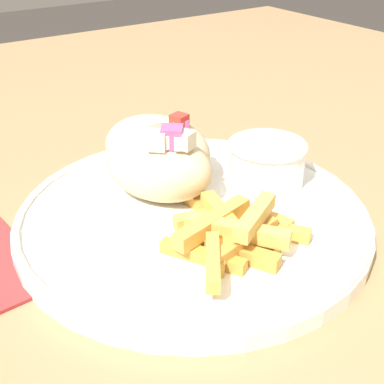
# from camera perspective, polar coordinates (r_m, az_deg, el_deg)

# --- Properties ---
(table) EXTENTS (1.50, 1.50, 0.74)m
(table) POSITION_cam_1_polar(r_m,az_deg,el_deg) (0.51, 1.03, -8.75)
(table) COLOR #9E7A51
(table) RESTS_ON ground_plane
(plate) EXTENTS (0.31, 0.31, 0.02)m
(plate) POSITION_cam_1_polar(r_m,az_deg,el_deg) (0.47, 0.00, -2.58)
(plate) COLOR white
(plate) RESTS_ON table
(pita_sandwich_near) EXTENTS (0.12, 0.11, 0.07)m
(pita_sandwich_near) POSITION_cam_1_polar(r_m,az_deg,el_deg) (0.48, -3.56, 2.80)
(pita_sandwich_near) COLOR beige
(pita_sandwich_near) RESTS_ON plate
(pita_sandwich_far) EXTENTS (0.13, 0.11, 0.07)m
(pita_sandwich_far) POSITION_cam_1_polar(r_m,az_deg,el_deg) (0.51, -3.58, 4.74)
(pita_sandwich_far) COLOR beige
(pita_sandwich_far) RESTS_ON plate
(fries_pile) EXTENTS (0.13, 0.12, 0.03)m
(fries_pile) POSITION_cam_1_polar(r_m,az_deg,el_deg) (0.43, 4.11, -4.11)
(fries_pile) COLOR gold
(fries_pile) RESTS_ON plate
(sauce_ramekin) EXTENTS (0.08, 0.08, 0.04)m
(sauce_ramekin) POSITION_cam_1_polar(r_m,az_deg,el_deg) (0.51, 7.95, 3.37)
(sauce_ramekin) COLOR white
(sauce_ramekin) RESTS_ON plate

